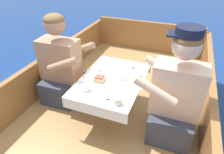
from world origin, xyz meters
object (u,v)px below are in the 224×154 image
person_starboard (175,97)px  tin_can (118,101)px  person_port (62,68)px  coffee_cup_port (130,65)px  coffee_cup_starboard (97,68)px  sandwich (100,79)px  coffee_cup_center (86,88)px

person_starboard → tin_can: size_ratio=14.81×
person_port → tin_can: size_ratio=14.06×
coffee_cup_port → tin_can: 0.60m
person_port → coffee_cup_starboard: 0.40m
sandwich → coffee_cup_starboard: (-0.11, 0.18, -0.00)m
person_port → coffee_cup_port: (0.68, 0.23, 0.05)m
person_port → tin_can: person_port is taller
sandwich → coffee_cup_center: 0.18m
sandwich → coffee_cup_starboard: 0.21m
person_port → person_starboard: size_ratio=0.95×
person_port → coffee_cup_center: person_port is taller
person_port → coffee_cup_port: bearing=16.8°
person_port → coffee_cup_port: size_ratio=8.77×
sandwich → coffee_cup_port: size_ratio=0.91×
sandwich → tin_can: (0.26, -0.24, -0.00)m
person_starboard → person_port: bearing=-6.0°
person_starboard → sandwich: person_starboard is taller
person_starboard → sandwich: bearing=0.6°
person_starboard → coffee_cup_port: size_ratio=9.23×
coffee_cup_port → person_starboard: bearing=-35.0°
coffee_cup_port → tin_can: bearing=-82.5°
person_port → tin_can: (0.76, -0.36, 0.05)m
coffee_cup_port → coffee_cup_starboard: coffee_cup_port is taller
coffee_cup_starboard → tin_can: (0.37, -0.42, -0.00)m
person_port → coffee_cup_port: person_port is taller
person_port → sandwich: person_port is taller
sandwich → tin_can: 0.35m
person_starboard → coffee_cup_starboard: bearing=-12.9°
sandwich → coffee_cup_starboard: size_ratio=0.93×
person_port → tin_can: 0.84m
sandwich → coffee_cup_port: coffee_cup_port is taller
coffee_cup_starboard → coffee_cup_center: coffee_cup_center is taller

